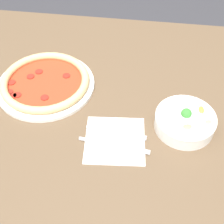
{
  "coord_description": "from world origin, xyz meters",
  "views": [
    {
      "loc": [
        0.7,
        0.17,
        1.48
      ],
      "look_at": [
        0.06,
        0.08,
        0.77
      ],
      "focal_mm": 50.0,
      "sensor_mm": 36.0,
      "label": 1
    }
  ],
  "objects_px": {
    "bowl": "(185,121)",
    "knife": "(111,145)",
    "fork": "(115,132)",
    "pizza": "(45,82)"
  },
  "relations": [
    {
      "from": "pizza",
      "to": "bowl",
      "type": "distance_m",
      "value": 0.48
    },
    {
      "from": "bowl",
      "to": "knife",
      "type": "distance_m",
      "value": 0.23
    },
    {
      "from": "fork",
      "to": "knife",
      "type": "distance_m",
      "value": 0.05
    },
    {
      "from": "pizza",
      "to": "bowl",
      "type": "xyz_separation_m",
      "value": [
        0.12,
        0.47,
        0.01
      ]
    },
    {
      "from": "bowl",
      "to": "fork",
      "type": "relative_size",
      "value": 0.98
    },
    {
      "from": "bowl",
      "to": "knife",
      "type": "xyz_separation_m",
      "value": [
        0.1,
        -0.21,
        -0.02
      ]
    },
    {
      "from": "knife",
      "to": "fork",
      "type": "bearing_deg",
      "value": 87.46
    },
    {
      "from": "bowl",
      "to": "fork",
      "type": "distance_m",
      "value": 0.21
    },
    {
      "from": "pizza",
      "to": "knife",
      "type": "xyz_separation_m",
      "value": [
        0.22,
        0.26,
        -0.01
      ]
    },
    {
      "from": "pizza",
      "to": "bowl",
      "type": "relative_size",
      "value": 1.83
    }
  ]
}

